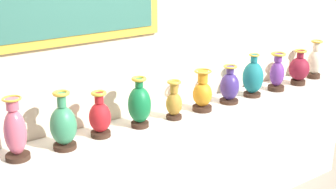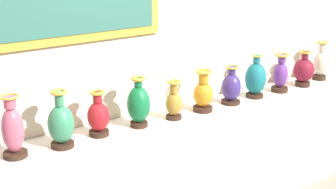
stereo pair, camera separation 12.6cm
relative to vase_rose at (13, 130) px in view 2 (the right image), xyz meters
name	(u,v)px [view 2 (the right image)]	position (x,y,z in m)	size (l,w,h in m)	color
display_shelf	(168,175)	(1.19, 0.03, -0.68)	(4.01, 0.37, 1.01)	silver
back_wall	(148,37)	(1.17, 0.27, 0.41)	(5.37, 0.14, 3.16)	beige
vase_rose	(13,130)	(0.00, 0.00, 0.00)	(0.15, 0.15, 0.41)	#382319
vase_jade	(61,124)	(0.30, -0.03, -0.02)	(0.17, 0.17, 0.39)	#382319
vase_crimson	(98,116)	(0.59, 0.01, -0.04)	(0.15, 0.15, 0.33)	#382319
vase_emerald	(139,104)	(0.91, -0.01, -0.01)	(0.17, 0.17, 0.38)	#382319
vase_ochre	(174,103)	(1.21, -0.03, -0.05)	(0.12, 0.12, 0.30)	#382319
vase_amber	(203,94)	(1.50, -0.02, -0.04)	(0.16, 0.16, 0.33)	#382319
vase_indigo	(231,87)	(1.80, -0.02, -0.04)	(0.16, 0.16, 0.32)	#382319
vase_teal	(256,79)	(2.08, -0.01, -0.02)	(0.18, 0.18, 0.37)	#382319
vase_violet	(281,75)	(2.38, -0.02, -0.03)	(0.15, 0.15, 0.34)	#382319
vase_burgundy	(304,70)	(2.67, -0.03, -0.03)	(0.19, 0.19, 0.33)	#382319
vase_ivory	(320,63)	(2.97, 0.02, -0.02)	(0.14, 0.14, 0.37)	#382319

